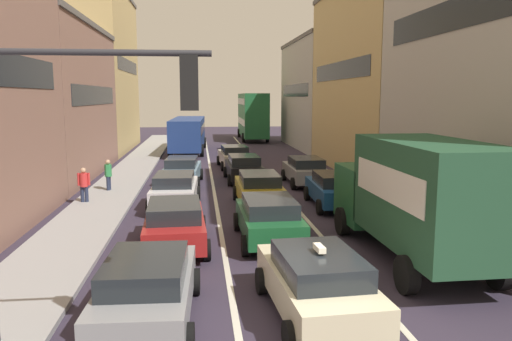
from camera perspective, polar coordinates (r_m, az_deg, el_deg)
The scene contains 23 objects.
ground_plane at distance 10.44m, azimuth 7.99°, elevation -18.65°, with size 140.00×140.00×0.00m, color #342C3D.
sidewalk_left at distance 29.66m, azimuth -14.79°, elevation -0.88°, with size 2.60×64.00×0.14m, color #9F9F9F.
lane_stripe_left at distance 29.37m, azimuth -5.09°, elevation -0.85°, with size 0.16×60.00×0.01m, color silver.
lane_stripe_right at distance 29.65m, azimuth 1.49°, elevation -0.73°, with size 0.16×60.00×0.01m, color silver.
building_row_left at distance 33.82m, azimuth -23.36°, elevation 9.45°, with size 7.20×43.90×13.75m.
building_row_right at distance 31.81m, azimuth 16.49°, elevation 10.54°, with size 7.20×43.90×14.02m.
traffic_light_pole at distance 8.19m, azimuth -20.91°, elevation 1.39°, with size 3.58×0.38×5.50m.
removalist_box_truck at distance 14.95m, azimuth 17.72°, elevation -2.62°, with size 2.76×7.73×3.58m.
taxi_centre_lane_front at distance 11.03m, azimuth 6.96°, elevation -12.57°, with size 2.27×4.40×1.66m.
sedan_left_lane_front at distance 10.90m, azimuth -12.33°, elevation -12.97°, with size 2.19×4.37×1.49m.
sedan_centre_lane_second at distance 16.40m, azimuth 1.47°, elevation -5.46°, with size 2.09×4.31×1.49m.
wagon_left_lane_second at distance 15.97m, azimuth -9.28°, elevation -5.96°, with size 2.19×4.36×1.49m.
hatchback_centre_lane_third at distance 21.61m, azimuth 0.35°, elevation -2.06°, with size 2.07×4.30×1.49m.
sedan_left_lane_third at distance 21.70m, azimuth -9.28°, elevation -2.12°, with size 2.18×4.36×1.49m.
coupe_centre_lane_fourth at distance 28.02m, azimuth -1.40°, elevation 0.37°, with size 2.14×4.34×1.49m.
sedan_left_lane_fourth at distance 27.32m, azimuth -8.45°, elevation 0.07°, with size 2.28×4.41×1.49m.
sedan_centre_lane_fifth at distance 33.41m, azimuth -2.50°, elevation 1.68°, with size 2.25×4.39×1.49m.
sedan_right_lane_behind_truck at distance 21.77m, azimuth 8.97°, elevation -2.08°, with size 2.19×4.37×1.49m.
wagon_right_lane_far at distance 27.07m, azimuth 5.68°, elevation 0.04°, with size 2.06×4.30×1.49m.
bus_mid_queue_primary at distance 42.89m, azimuth -7.77°, elevation 4.40°, with size 3.13×10.60×2.90m.
bus_far_queue_secondary at distance 54.92m, azimuth -0.40°, elevation 6.47°, with size 2.92×10.54×5.06m.
pedestrian_near_kerb at distance 25.72m, azimuth -16.55°, elevation -0.38°, with size 0.34×0.53×1.66m.
pedestrian_mid_sidewalk at distance 23.15m, azimuth -19.10°, elevation -1.44°, with size 0.54×0.34×1.66m.
Camera 1 is at (-2.42, -8.98, 4.75)m, focal length 34.94 mm.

